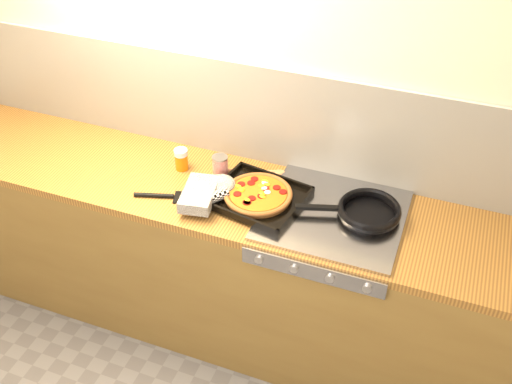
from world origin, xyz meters
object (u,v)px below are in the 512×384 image
at_px(pizza_on_tray, 242,194).
at_px(tomato_can, 220,166).
at_px(frying_pan, 368,211).
at_px(juice_glass, 181,159).

xyz_separation_m(pizza_on_tray, tomato_can, (-0.17, 0.15, 0.01)).
distance_m(pizza_on_tray, frying_pan, 0.55).
xyz_separation_m(frying_pan, tomato_can, (-0.71, 0.06, 0.01)).
relative_size(pizza_on_tray, frying_pan, 1.15).
relative_size(frying_pan, tomato_can, 4.51).
bearing_deg(juice_glass, pizza_on_tray, -19.71).
distance_m(pizza_on_tray, juice_glass, 0.39).
height_order(frying_pan, tomato_can, tomato_can).
height_order(pizza_on_tray, frying_pan, pizza_on_tray).
bearing_deg(frying_pan, tomato_can, 174.86).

